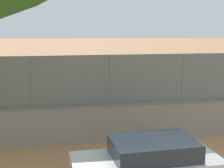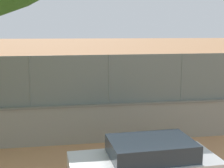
# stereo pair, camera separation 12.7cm
# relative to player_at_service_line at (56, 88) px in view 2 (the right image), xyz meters

# --- Properties ---
(ground_plane) EXTENTS (260.00, 260.00, 0.00)m
(ground_plane) POSITION_rel_player_at_service_line_xyz_m (-5.20, -6.31, -0.86)
(ground_plane) COLOR tan
(perimeter_wall) EXTENTS (24.83, 1.42, 1.57)m
(perimeter_wall) POSITION_rel_player_at_service_line_xyz_m (-2.44, 7.60, -0.06)
(perimeter_wall) COLOR gray
(perimeter_wall) RESTS_ON ground_plane
(fence_panel_on_wall) EXTENTS (24.38, 1.02, 1.95)m
(fence_panel_on_wall) POSITION_rel_player_at_service_line_xyz_m (-2.44, 7.60, 1.69)
(fence_panel_on_wall) COLOR slate
(fence_panel_on_wall) RESTS_ON perimeter_wall
(player_at_service_line) EXTENTS (0.97, 0.85, 1.47)m
(player_at_service_line) POSITION_rel_player_at_service_line_xyz_m (0.00, 0.00, 0.00)
(player_at_service_line) COLOR navy
(player_at_service_line) RESTS_ON ground_plane
(player_baseline_waiting) EXTENTS (0.71, 1.24, 1.57)m
(player_baseline_waiting) POSITION_rel_player_at_service_line_xyz_m (-9.08, -1.34, 0.06)
(player_baseline_waiting) COLOR #B2B2B2
(player_baseline_waiting) RESTS_ON ground_plane
(player_crossing_court) EXTENTS (1.21, 0.68, 1.47)m
(player_crossing_court) POSITION_rel_player_at_service_line_xyz_m (-1.99, -3.95, 0.00)
(player_crossing_court) COLOR black
(player_crossing_court) RESTS_ON ground_plane
(sports_ball) EXTENTS (0.09, 0.09, 0.09)m
(sports_ball) POSITION_rel_player_at_service_line_xyz_m (-0.55, 1.71, 0.44)
(sports_ball) COLOR orange
(parked_car_white) EXTENTS (4.28, 2.29, 1.47)m
(parked_car_white) POSITION_rel_player_at_service_line_xyz_m (-2.97, 11.74, -0.08)
(parked_car_white) COLOR white
(parked_car_white) RESTS_ON ground_plane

